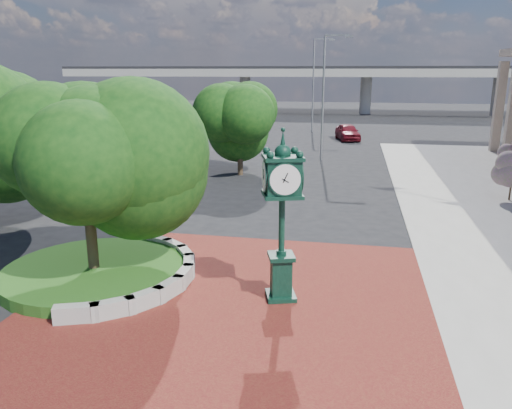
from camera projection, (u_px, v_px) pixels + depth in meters
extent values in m
plane|color=black|center=(237.00, 290.00, 16.13)|extent=(200.00, 200.00, 0.00)
cube|color=maroon|center=(230.00, 303.00, 15.18)|extent=(12.00, 12.00, 0.04)
cube|color=#9E9B93|center=(77.00, 314.00, 13.94)|extent=(1.29, 0.76, 0.54)
cube|color=#9E9B93|center=(113.00, 309.00, 14.22)|extent=(1.20, 1.04, 0.54)
cube|color=#9E9B93|center=(145.00, 300.00, 14.76)|extent=(1.00, 1.22, 0.54)
cube|color=#9E9B93|center=(169.00, 289.00, 15.51)|extent=(0.71, 1.30, 0.54)
cube|color=#9E9B93|center=(184.00, 278.00, 16.40)|extent=(0.35, 1.25, 0.54)
cube|color=#9E9B93|center=(189.00, 266.00, 17.34)|extent=(0.71, 1.30, 0.54)
cube|color=#9E9B93|center=(185.00, 257.00, 18.24)|extent=(1.00, 1.22, 0.54)
cube|color=#9E9B93|center=(175.00, 249.00, 19.03)|extent=(1.20, 1.04, 0.54)
cube|color=#9E9B93|center=(158.00, 243.00, 19.64)|extent=(1.29, 0.76, 0.54)
cylinder|color=#1E4D16|center=(95.00, 272.00, 17.01)|extent=(6.10, 6.10, 0.40)
cube|color=#9E9B93|center=(335.00, 73.00, 80.77)|extent=(90.00, 12.00, 1.20)
cube|color=black|center=(336.00, 68.00, 80.56)|extent=(90.00, 12.00, 0.40)
cylinder|color=#9E9B93|center=(135.00, 93.00, 88.18)|extent=(1.80, 1.80, 6.00)
cylinder|color=#9E9B93|center=(245.00, 94.00, 84.47)|extent=(1.80, 1.80, 6.00)
cylinder|color=#9E9B93|center=(366.00, 95.00, 80.75)|extent=(1.80, 1.80, 6.00)
cylinder|color=#9E9B93|center=(498.00, 96.00, 77.03)|extent=(1.80, 1.80, 6.00)
cylinder|color=#38281C|center=(92.00, 248.00, 16.78)|extent=(0.36, 0.36, 2.17)
sphere|color=#0F3810|center=(85.00, 171.00, 16.09)|extent=(5.20, 5.20, 5.20)
cylinder|color=#38281C|center=(240.00, 161.00, 33.68)|extent=(0.36, 0.36, 1.92)
sphere|color=#0F3810|center=(240.00, 127.00, 33.09)|extent=(4.40, 4.40, 4.40)
cube|color=black|center=(281.00, 296.00, 15.47)|extent=(1.10, 1.10, 0.18)
cube|color=black|center=(281.00, 276.00, 15.29)|extent=(0.75, 0.75, 1.21)
cube|color=black|center=(281.00, 256.00, 15.13)|extent=(0.96, 0.96, 0.13)
cylinder|color=black|center=(282.00, 225.00, 14.87)|extent=(0.19, 0.19, 1.87)
cube|color=black|center=(282.00, 176.00, 14.48)|extent=(1.23, 1.23, 0.99)
cylinder|color=white|center=(285.00, 180.00, 13.98)|extent=(0.86, 0.32, 0.88)
cylinder|color=white|center=(280.00, 172.00, 14.98)|extent=(0.86, 0.32, 0.88)
cylinder|color=white|center=(265.00, 176.00, 14.43)|extent=(0.32, 0.86, 0.88)
cylinder|color=white|center=(300.00, 176.00, 14.53)|extent=(0.32, 0.86, 0.88)
sphere|color=black|center=(283.00, 153.00, 14.30)|extent=(0.48, 0.48, 0.48)
cone|color=black|center=(283.00, 140.00, 14.21)|extent=(0.20, 0.20, 0.55)
imported|color=#5D0D17|center=(348.00, 132.00, 50.56)|extent=(2.99, 5.14, 1.64)
cylinder|color=slate|center=(323.00, 100.00, 38.25)|extent=(0.17, 0.17, 9.37)
cube|color=slate|center=(338.00, 35.00, 36.82)|extent=(1.88, 0.24, 0.12)
cube|color=slate|center=(349.00, 36.00, 36.66)|extent=(0.53, 0.28, 0.16)
cylinder|color=slate|center=(313.00, 86.00, 56.46)|extent=(0.18, 0.18, 10.22)
cube|color=slate|center=(324.00, 39.00, 55.02)|extent=(2.05, 0.33, 0.14)
cube|color=slate|center=(332.00, 40.00, 54.95)|extent=(0.59, 0.33, 0.17)
cylinder|color=#38281C|center=(510.00, 190.00, 27.00)|extent=(0.10, 0.10, 1.20)
cylinder|color=#38281C|center=(512.00, 165.00, 34.00)|extent=(0.10, 0.10, 1.20)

